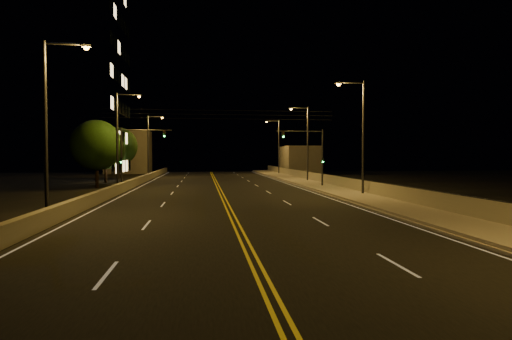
{
  "coord_description": "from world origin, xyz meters",
  "views": [
    {
      "loc": [
        -1.67,
        -11.44,
        3.54
      ],
      "look_at": [
        2.0,
        18.0,
        2.5
      ],
      "focal_mm": 30.0,
      "sensor_mm": 36.0,
      "label": 1
    }
  ],
  "objects": [
    {
      "name": "streetlight_1",
      "position": [
        11.54,
        23.32,
        5.6
      ],
      "size": [
        2.55,
        0.28,
        9.76
      ],
      "color": "#2D2D33",
      "rests_on": "ground"
    },
    {
      "name": "road",
      "position": [
        0.0,
        20.0,
        0.01
      ],
      "size": [
        18.0,
        120.0,
        0.02
      ],
      "primitive_type": "cube",
      "color": "black",
      "rests_on": "ground"
    },
    {
      "name": "tree_0",
      "position": [
        -12.96,
        36.08,
        4.6
      ],
      "size": [
        5.39,
        5.39,
        7.31
      ],
      "color": "black",
      "rests_on": "ground"
    },
    {
      "name": "traffic_signal_right",
      "position": [
        10.02,
        32.9,
        3.95
      ],
      "size": [
        5.11,
        0.31,
        6.26
      ],
      "color": "#2D2D33",
      "rests_on": "ground"
    },
    {
      "name": "streetlight_6",
      "position": [
        -9.94,
        57.55,
        5.6
      ],
      "size": [
        2.55,
        0.28,
        9.76
      ],
      "color": "#2D2D33",
      "rests_on": "ground"
    },
    {
      "name": "tree_1",
      "position": [
        -14.03,
        45.2,
        4.17
      ],
      "size": [
        4.89,
        4.89,
        6.62
      ],
      "color": "black",
      "rests_on": "ground"
    },
    {
      "name": "traffic_signal_left",
      "position": [
        -8.82,
        32.9,
        3.95
      ],
      "size": [
        5.11,
        0.31,
        6.26
      ],
      "color": "#2D2D33",
      "rests_on": "ground"
    },
    {
      "name": "distant_building_left",
      "position": [
        -16.0,
        74.11,
        4.13
      ],
      "size": [
        8.0,
        8.0,
        8.27
      ],
      "primitive_type": "cube",
      "color": "gray",
      "rests_on": "ground"
    },
    {
      "name": "lane_markings",
      "position": [
        0.0,
        19.93,
        0.02
      ],
      "size": [
        17.32,
        116.0,
        0.0
      ],
      "color": "silver",
      "rests_on": "road"
    },
    {
      "name": "streetlight_4",
      "position": [
        -9.94,
        13.21,
        5.6
      ],
      "size": [
        2.55,
        0.28,
        9.76
      ],
      "color": "#2D2D33",
      "rests_on": "ground"
    },
    {
      "name": "sidewalk",
      "position": [
        10.8,
        20.0,
        0.15
      ],
      "size": [
        3.6,
        120.0,
        0.3
      ],
      "primitive_type": "cube",
      "color": "#9E9384",
      "rests_on": "ground"
    },
    {
      "name": "jersey_barrier",
      "position": [
        -9.33,
        20.0,
        0.45
      ],
      "size": [
        0.45,
        120.0,
        0.9
      ],
      "primitive_type": "cube",
      "color": "gray",
      "rests_on": "ground"
    },
    {
      "name": "streetlight_5",
      "position": [
        -9.94,
        32.9,
        5.6
      ],
      "size": [
        2.55,
        0.28,
        9.76
      ],
      "color": "#2D2D33",
      "rests_on": "ground"
    },
    {
      "name": "streetlight_2",
      "position": [
        11.54,
        42.58,
        5.6
      ],
      "size": [
        2.55,
        0.28,
        9.76
      ],
      "color": "#2D2D33",
      "rests_on": "ground"
    },
    {
      "name": "building_tower",
      "position": [
        -24.61,
        48.51,
        15.81
      ],
      "size": [
        24.0,
        15.0,
        32.76
      ],
      "color": "gray",
      "rests_on": "ground"
    },
    {
      "name": "parapet_rail",
      "position": [
        12.45,
        20.0,
        1.33
      ],
      "size": [
        0.06,
        120.0,
        0.06
      ],
      "primitive_type": "cylinder",
      "rotation": [
        1.57,
        0.0,
        0.0
      ],
      "color": "black",
      "rests_on": "parapet_wall"
    },
    {
      "name": "curb",
      "position": [
        8.93,
        20.0,
        0.07
      ],
      "size": [
        0.14,
        120.0,
        0.15
      ],
      "primitive_type": "cube",
      "color": "#9E9384",
      "rests_on": "ground"
    },
    {
      "name": "parapet_wall",
      "position": [
        12.45,
        20.0,
        0.8
      ],
      "size": [
        0.3,
        120.0,
        1.0
      ],
      "primitive_type": "cube",
      "color": "gray",
      "rests_on": "sidewalk"
    },
    {
      "name": "streetlight_3",
      "position": [
        11.54,
        63.69,
        5.6
      ],
      "size": [
        2.55,
        0.28,
        9.76
      ],
      "color": "#2D2D33",
      "rests_on": "ground"
    },
    {
      "name": "distant_building_right",
      "position": [
        16.5,
        67.97,
        2.61
      ],
      "size": [
        6.0,
        10.0,
        5.22
      ],
      "primitive_type": "cube",
      "color": "gray",
      "rests_on": "ground"
    },
    {
      "name": "ground",
      "position": [
        0.0,
        0.0,
        0.0
      ],
      "size": [
        160.0,
        160.0,
        0.0
      ],
      "primitive_type": "plane",
      "color": "black",
      "rests_on": "ground"
    },
    {
      "name": "tree_2",
      "position": [
        -14.31,
        55.06,
        4.87
      ],
      "size": [
        5.7,
        5.7,
        7.73
      ],
      "color": "black",
      "rests_on": "ground"
    },
    {
      "name": "overhead_wires",
      "position": [
        0.0,
        29.5,
        7.4
      ],
      "size": [
        22.0,
        0.03,
        0.83
      ],
      "color": "black"
    }
  ]
}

